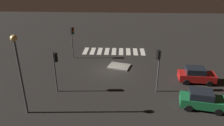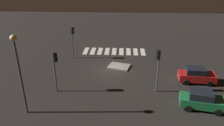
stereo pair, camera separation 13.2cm
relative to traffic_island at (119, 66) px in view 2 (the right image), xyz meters
The scene contains 9 objects.
ground_plane 1.36m from the traffic_island, 46.96° to the left, with size 80.00×80.00×0.00m, color black.
traffic_island is the anchor object (origin of this frame).
car_red 9.89m from the traffic_island, 157.31° to the left, with size 4.30×2.20×1.83m.
car_green 12.14m from the traffic_island, 131.69° to the left, with size 4.42×2.54×1.84m.
traffic_light_north 9.86m from the traffic_island, 45.13° to the left, with size 0.54×0.54×4.47m.
traffic_light_east 8.12m from the traffic_island, 22.48° to the right, with size 0.53×0.54×4.69m.
traffic_light_west 8.12m from the traffic_island, 123.87° to the left, with size 0.54×0.54×4.75m.
street_lamp 14.41m from the traffic_island, 51.65° to the left, with size 0.56×0.56×7.52m.
crosswalk_near 6.00m from the traffic_island, 81.12° to the right, with size 9.90×3.20×0.02m.
Camera 2 is at (-1.36, 25.90, 12.43)m, focal length 34.81 mm.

